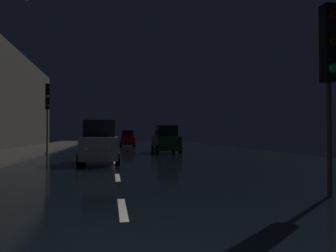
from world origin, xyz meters
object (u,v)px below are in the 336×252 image
object	(u,v)px
traffic_light_far_left	(47,103)
car_distant_taillights	(127,139)
streetlamp_overhead	(2,50)
traffic_light_near_right	(329,57)
car_parked_right_far	(166,140)
car_approaching_headlights	(100,144)

from	to	relation	value
traffic_light_far_left	car_distant_taillights	bearing A→B (deg)	148.22
traffic_light_far_left	streetlamp_overhead	size ratio (longest dim) A/B	0.70
streetlamp_overhead	traffic_light_near_right	bearing A→B (deg)	-38.38
streetlamp_overhead	car_parked_right_far	xyz separation A→B (m)	(8.73, 12.82, -3.94)
traffic_light_near_right	car_approaching_headlights	bearing A→B (deg)	-150.49
traffic_light_near_right	streetlamp_overhead	distance (m)	12.38
streetlamp_overhead	car_distant_taillights	size ratio (longest dim) A/B	1.98
traffic_light_near_right	car_distant_taillights	bearing A→B (deg)	-173.12
traffic_light_near_right	traffic_light_far_left	xyz separation A→B (m)	(-9.87, 19.86, 0.46)
streetlamp_overhead	car_approaching_headlights	distance (m)	6.43
car_approaching_headlights	car_distant_taillights	world-z (taller)	car_approaching_headlights
car_approaching_headlights	car_distant_taillights	size ratio (longest dim) A/B	1.15
traffic_light_far_left	car_parked_right_far	world-z (taller)	traffic_light_far_left
car_parked_right_far	car_distant_taillights	distance (m)	15.61
traffic_light_near_right	car_parked_right_far	size ratio (longest dim) A/B	1.09
car_parked_right_far	streetlamp_overhead	bearing A→B (deg)	145.77
traffic_light_far_left	streetlamp_overhead	xyz separation A→B (m)	(0.24, -12.24, 1.11)
streetlamp_overhead	car_distant_taillights	bearing A→B (deg)	77.28
traffic_light_far_left	streetlamp_overhead	bearing A→B (deg)	-8.19
traffic_light_near_right	streetlamp_overhead	bearing A→B (deg)	-126.67
car_parked_right_far	traffic_light_far_left	bearing A→B (deg)	93.74
traffic_light_near_right	car_parked_right_far	xyz separation A→B (m)	(-0.90, 20.45, -2.37)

